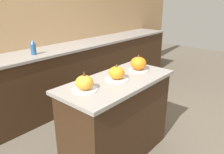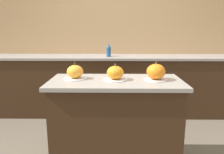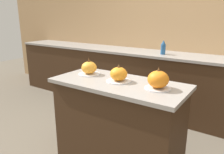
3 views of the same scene
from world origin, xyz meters
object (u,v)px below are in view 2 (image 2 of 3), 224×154
Objects in this scene: bottle_tall at (109,50)px; pumpkin_cake_left at (75,72)px; pumpkin_cake_right at (156,72)px; pumpkin_cake_center at (115,73)px.

pumpkin_cake_left is at bearing -102.41° from bottle_tall.
pumpkin_cake_center is at bearing -179.27° from pumpkin_cake_right.
pumpkin_cake_right is (0.76, -0.04, 0.01)m from pumpkin_cake_left.
pumpkin_cake_left is 0.38m from pumpkin_cake_center.
pumpkin_cake_center is 1.05× the size of pumpkin_cake_right.
pumpkin_cake_right is 1.09× the size of bottle_tall.
pumpkin_cake_left is 0.76m from pumpkin_cake_right.
pumpkin_cake_left is at bearing 177.28° from pumpkin_cake_right.
pumpkin_cake_left is at bearing 173.90° from pumpkin_cake_center.
pumpkin_cake_left reaches higher than pumpkin_cake_center.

